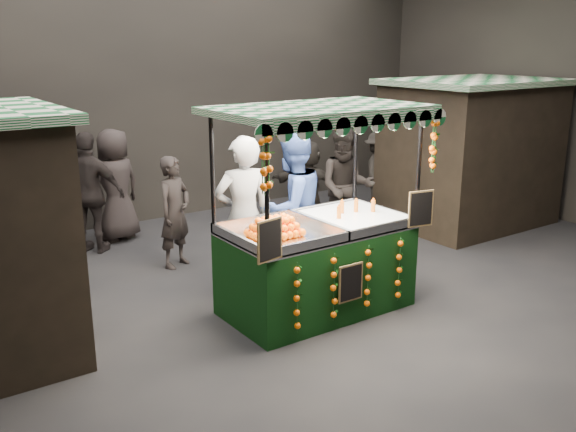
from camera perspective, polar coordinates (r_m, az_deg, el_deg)
ground at (r=8.10m, az=3.76°, el=-7.91°), size 12.00×12.00×0.00m
market_hall at (r=7.44m, az=4.24°, el=16.75°), size 12.10×10.10×5.05m
neighbour_stall_right at (r=11.79m, az=16.24°, el=5.59°), size 3.00×2.20×2.60m
juice_stall at (r=7.63m, az=2.84°, el=-3.12°), size 2.60×1.53×2.52m
vendor_grey at (r=8.07m, az=-4.06°, el=-0.09°), size 0.85×0.65×2.11m
vendor_blue at (r=8.44m, az=0.36°, el=0.66°), size 1.13×0.94×2.10m
shopper_0 at (r=9.30m, az=-10.25°, el=0.35°), size 0.71×0.62×1.65m
shopper_1 at (r=10.20m, az=5.30°, el=2.62°), size 1.17×1.13×1.90m
shopper_2 at (r=10.21m, az=-17.56°, el=1.99°), size 1.13×1.11×1.91m
shopper_3 at (r=12.14m, az=8.23°, el=3.90°), size 1.18×1.13×1.61m
shopper_4 at (r=10.76m, az=-15.40°, el=2.72°), size 1.04×0.83×1.87m
shopper_5 at (r=11.07m, az=1.84°, el=2.87°), size 1.22×1.47×1.58m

